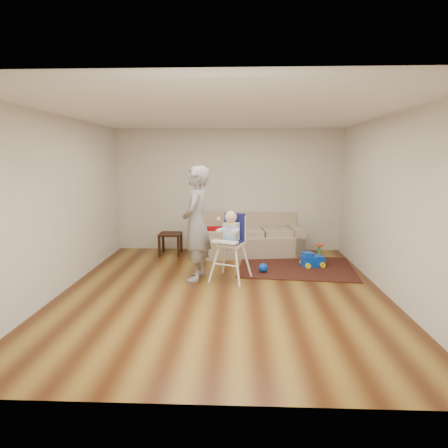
{
  "coord_description": "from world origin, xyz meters",
  "views": [
    {
      "loc": [
        0.24,
        -5.59,
        2.06
      ],
      "look_at": [
        0.0,
        0.4,
        1.0
      ],
      "focal_mm": 30.0,
      "sensor_mm": 36.0,
      "label": 1
    }
  ],
  "objects_px": {
    "side_table": "(171,244)",
    "adult": "(196,224)",
    "sofa": "(248,235)",
    "ride_on_toy": "(313,255)",
    "high_chair": "(231,247)",
    "toy_ball": "(263,268)"
  },
  "relations": [
    {
      "from": "sofa",
      "to": "side_table",
      "type": "xyz_separation_m",
      "value": [
        -1.67,
        -0.05,
        -0.21
      ]
    },
    {
      "from": "adult",
      "to": "toy_ball",
      "type": "bearing_deg",
      "value": 114.34
    },
    {
      "from": "adult",
      "to": "side_table",
      "type": "bearing_deg",
      "value": -149.23
    },
    {
      "from": "side_table",
      "to": "high_chair",
      "type": "relative_size",
      "value": 0.39
    },
    {
      "from": "side_table",
      "to": "high_chair",
      "type": "height_order",
      "value": "high_chair"
    },
    {
      "from": "toy_ball",
      "to": "high_chair",
      "type": "xyz_separation_m",
      "value": [
        -0.58,
        -0.41,
        0.48
      ]
    },
    {
      "from": "ride_on_toy",
      "to": "adult",
      "type": "relative_size",
      "value": 0.22
    },
    {
      "from": "sofa",
      "to": "toy_ball",
      "type": "relative_size",
      "value": 14.23
    },
    {
      "from": "adult",
      "to": "sofa",
      "type": "bearing_deg",
      "value": 158.18
    },
    {
      "from": "toy_ball",
      "to": "ride_on_toy",
      "type": "bearing_deg",
      "value": 23.39
    },
    {
      "from": "high_chair",
      "to": "toy_ball",
      "type": "bearing_deg",
      "value": 57.32
    },
    {
      "from": "sofa",
      "to": "ride_on_toy",
      "type": "xyz_separation_m",
      "value": [
        1.22,
        -0.91,
        -0.21
      ]
    },
    {
      "from": "side_table",
      "to": "adult",
      "type": "bearing_deg",
      "value": -65.53
    },
    {
      "from": "side_table",
      "to": "adult",
      "type": "relative_size",
      "value": 0.24
    },
    {
      "from": "sofa",
      "to": "ride_on_toy",
      "type": "distance_m",
      "value": 1.54
    },
    {
      "from": "high_chair",
      "to": "adult",
      "type": "relative_size",
      "value": 0.62
    },
    {
      "from": "ride_on_toy",
      "to": "side_table",
      "type": "bearing_deg",
      "value": 149.96
    },
    {
      "from": "side_table",
      "to": "adult",
      "type": "distance_m",
      "value": 1.97
    },
    {
      "from": "side_table",
      "to": "adult",
      "type": "xyz_separation_m",
      "value": [
        0.76,
        -1.66,
        0.73
      ]
    },
    {
      "from": "ride_on_toy",
      "to": "toy_ball",
      "type": "distance_m",
      "value": 1.06
    },
    {
      "from": "sofa",
      "to": "adult",
      "type": "height_order",
      "value": "adult"
    },
    {
      "from": "side_table",
      "to": "high_chair",
      "type": "bearing_deg",
      "value": -51.65
    }
  ]
}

